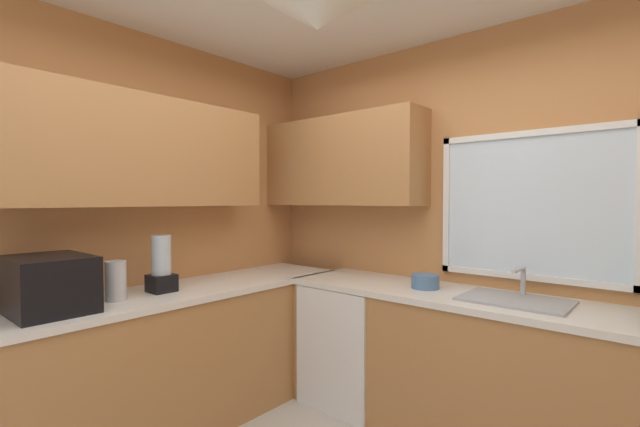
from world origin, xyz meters
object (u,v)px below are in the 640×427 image
blender_appliance (161,266)px  dishwasher (354,342)px  sink_assembly (515,299)px  microwave (48,284)px  kettle (116,281)px  bowl (425,281)px

blender_appliance → dishwasher: bearing=60.3°
dishwasher → sink_assembly: size_ratio=1.50×
dishwasher → microwave: (-0.66, -1.79, 0.62)m
microwave → kettle: 0.34m
microwave → kettle: (0.02, 0.34, -0.03)m
blender_appliance → bowl: bearing=44.3°
microwave → blender_appliance: 0.63m
microwave → sink_assembly: 2.55m
kettle → bowl: kettle is taller
dishwasher → sink_assembly: 1.22m
kettle → dishwasher: bearing=66.2°
microwave → blender_appliance: (0.00, 0.63, 0.02)m
dishwasher → kettle: bearing=-113.8°
dishwasher → bowl: 0.77m
kettle → sink_assembly: kettle is taller
kettle → bowl: bearing=51.0°
microwave → bowl: 2.19m
dishwasher → microwave: size_ratio=1.80×
microwave → kettle: bearing=86.6°
bowl → blender_appliance: blender_appliance is taller
kettle → bowl: (1.20, 1.48, -0.07)m
microwave → kettle: microwave is taller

